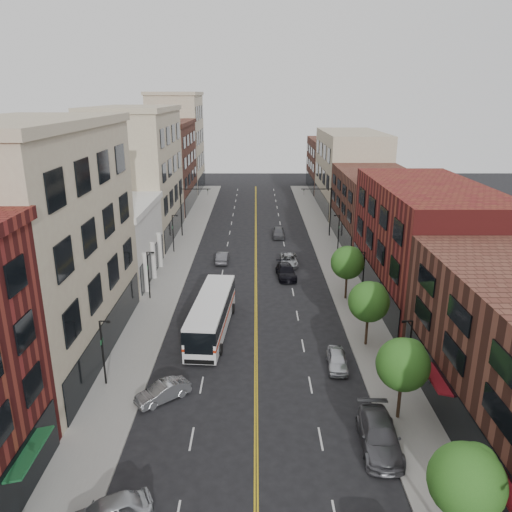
{
  "coord_description": "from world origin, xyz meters",
  "views": [
    {
      "loc": [
        -0.03,
        -23.84,
        20.36
      ],
      "look_at": [
        0.01,
        23.21,
        5.0
      ],
      "focal_mm": 35.0,
      "sensor_mm": 36.0,
      "label": 1
    }
  ],
  "objects_px": {
    "car_parked_mid": "(379,436)",
    "car_lane_behind": "(223,257)",
    "car_angle_b": "(163,392)",
    "car_lane_b": "(289,260)",
    "car_parked_far": "(337,360)",
    "city_bus": "(212,313)",
    "car_lane_a": "(286,272)",
    "car_lane_c": "(279,232)"
  },
  "relations": [
    {
      "from": "car_lane_a",
      "to": "car_lane_c",
      "type": "bearing_deg",
      "value": 85.77
    },
    {
      "from": "car_lane_a",
      "to": "car_lane_b",
      "type": "height_order",
      "value": "car_lane_a"
    },
    {
      "from": "car_angle_b",
      "to": "car_lane_behind",
      "type": "relative_size",
      "value": 0.95
    },
    {
      "from": "car_angle_b",
      "to": "car_lane_a",
      "type": "relative_size",
      "value": 0.77
    },
    {
      "from": "car_parked_far",
      "to": "car_lane_a",
      "type": "relative_size",
      "value": 0.76
    },
    {
      "from": "car_angle_b",
      "to": "car_lane_c",
      "type": "xyz_separation_m",
      "value": [
        9.86,
        41.43,
        0.11
      ]
    },
    {
      "from": "car_lane_behind",
      "to": "city_bus",
      "type": "bearing_deg",
      "value": 92.6
    },
    {
      "from": "city_bus",
      "to": "car_lane_b",
      "type": "distance_m",
      "value": 20.11
    },
    {
      "from": "city_bus",
      "to": "car_lane_behind",
      "type": "xyz_separation_m",
      "value": [
        -0.27,
        19.39,
        -1.17
      ]
    },
    {
      "from": "car_lane_b",
      "to": "car_angle_b",
      "type": "bearing_deg",
      "value": -109.61
    },
    {
      "from": "car_parked_far",
      "to": "car_lane_c",
      "type": "relative_size",
      "value": 0.87
    },
    {
      "from": "car_parked_mid",
      "to": "car_parked_far",
      "type": "xyz_separation_m",
      "value": [
        -1.09,
        9.23,
        -0.16
      ]
    },
    {
      "from": "car_parked_mid",
      "to": "car_lane_b",
      "type": "relative_size",
      "value": 1.2
    },
    {
      "from": "car_angle_b",
      "to": "car_lane_b",
      "type": "xyz_separation_m",
      "value": [
        10.6,
        28.85,
        0.01
      ]
    },
    {
      "from": "car_parked_mid",
      "to": "car_lane_a",
      "type": "distance_m",
      "value": 29.48
    },
    {
      "from": "car_lane_behind",
      "to": "car_lane_c",
      "type": "distance_m",
      "value": 13.83
    },
    {
      "from": "city_bus",
      "to": "car_parked_mid",
      "type": "xyz_separation_m",
      "value": [
        11.34,
        -15.37,
        -1.03
      ]
    },
    {
      "from": "city_bus",
      "to": "car_angle_b",
      "type": "xyz_separation_m",
      "value": [
        -2.54,
        -10.47,
        -1.2
      ]
    },
    {
      "from": "car_angle_b",
      "to": "car_parked_far",
      "type": "height_order",
      "value": "car_parked_far"
    },
    {
      "from": "car_lane_a",
      "to": "city_bus",
      "type": "bearing_deg",
      "value": -122.83
    },
    {
      "from": "car_parked_mid",
      "to": "car_parked_far",
      "type": "bearing_deg",
      "value": 99.72
    },
    {
      "from": "car_lane_behind",
      "to": "car_lane_c",
      "type": "relative_size",
      "value": 0.93
    },
    {
      "from": "car_parked_mid",
      "to": "car_lane_b",
      "type": "height_order",
      "value": "car_parked_mid"
    },
    {
      "from": "car_lane_b",
      "to": "car_parked_far",
      "type": "bearing_deg",
      "value": -84.34
    },
    {
      "from": "car_lane_b",
      "to": "car_lane_c",
      "type": "relative_size",
      "value": 1.06
    },
    {
      "from": "car_angle_b",
      "to": "car_parked_far",
      "type": "bearing_deg",
      "value": 69.41
    },
    {
      "from": "car_parked_mid",
      "to": "car_lane_behind",
      "type": "height_order",
      "value": "car_parked_mid"
    },
    {
      "from": "city_bus",
      "to": "car_lane_c",
      "type": "height_order",
      "value": "city_bus"
    },
    {
      "from": "car_parked_far",
      "to": "car_lane_c",
      "type": "xyz_separation_m",
      "value": [
        -2.93,
        37.1,
        0.1
      ]
    },
    {
      "from": "car_angle_b",
      "to": "car_lane_c",
      "type": "relative_size",
      "value": 0.88
    },
    {
      "from": "city_bus",
      "to": "car_parked_far",
      "type": "distance_m",
      "value": 12.01
    },
    {
      "from": "city_bus",
      "to": "car_angle_b",
      "type": "distance_m",
      "value": 10.84
    },
    {
      "from": "car_parked_mid",
      "to": "car_lane_behind",
      "type": "distance_m",
      "value": 36.65
    },
    {
      "from": "car_angle_b",
      "to": "car_parked_far",
      "type": "xyz_separation_m",
      "value": [
        12.79,
        4.33,
        0.01
      ]
    },
    {
      "from": "car_parked_far",
      "to": "car_lane_b",
      "type": "xyz_separation_m",
      "value": [
        -2.19,
        24.52,
        -0.0
      ]
    },
    {
      "from": "car_lane_behind",
      "to": "car_angle_b",
      "type": "bearing_deg",
      "value": 87.47
    },
    {
      "from": "car_angle_b",
      "to": "car_parked_far",
      "type": "relative_size",
      "value": 1.01
    },
    {
      "from": "car_parked_mid",
      "to": "car_parked_far",
      "type": "distance_m",
      "value": 9.29
    },
    {
      "from": "car_parked_far",
      "to": "car_lane_c",
      "type": "distance_m",
      "value": 37.21
    },
    {
      "from": "car_lane_a",
      "to": "car_angle_b",
      "type": "bearing_deg",
      "value": -116.9
    },
    {
      "from": "car_parked_mid",
      "to": "car_lane_c",
      "type": "bearing_deg",
      "value": 97.96
    },
    {
      "from": "car_lane_behind",
      "to": "car_lane_a",
      "type": "height_order",
      "value": "car_lane_a"
    }
  ]
}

